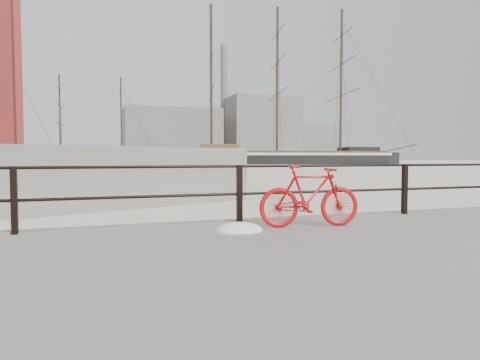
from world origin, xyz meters
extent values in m
plane|color=white|center=(0.00, 0.00, 0.00)|extent=(400.00, 400.00, 0.00)
imported|color=red|center=(-2.58, -0.97, 0.86)|extent=(1.69, 0.49, 1.01)
ellipsoid|color=white|center=(-3.78, -0.96, 0.48)|extent=(0.75, 0.59, 0.27)
cube|color=gray|center=(20.00, 140.00, 9.00)|extent=(32.00, 18.00, 18.00)
cube|color=gray|center=(55.00, 145.00, 12.00)|extent=(26.00, 20.00, 24.00)
cube|color=gray|center=(78.00, 150.00, 7.00)|extent=(20.00, 16.00, 14.00)
cylinder|color=gray|center=(42.00, 150.00, 22.00)|extent=(2.80, 2.80, 44.00)
camera|label=1|loc=(-5.90, -7.14, 1.48)|focal=32.00mm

